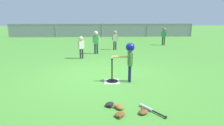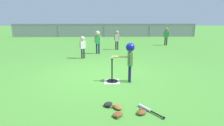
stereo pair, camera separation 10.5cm
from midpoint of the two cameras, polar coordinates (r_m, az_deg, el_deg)
ground_plane at (r=6.09m, az=-2.87°, el=-3.77°), size 60.00×60.00×0.00m
home_plate at (r=5.56m, az=0.54°, el=-5.47°), size 0.44×0.44×0.01m
batting_tee at (r=5.52m, az=0.55°, el=-4.48°), size 0.32×0.32×0.67m
baseball_on_tee at (r=5.36m, az=0.56°, el=1.62°), size 0.07×0.07×0.07m
batter_child at (r=5.36m, az=5.87°, el=2.58°), size 0.63×0.32×1.13m
fielder_deep_right at (r=10.57m, az=1.74°, el=7.60°), size 0.31×0.21×1.05m
fielder_deep_left at (r=8.48m, az=-8.39°, el=5.54°), size 0.27×0.19×0.98m
fielder_near_left at (r=9.47m, az=-3.98°, el=7.11°), size 0.33×0.22×1.13m
fielder_deep_center at (r=12.69m, az=16.10°, el=8.29°), size 0.30×0.22×1.11m
spare_bat_silver at (r=4.02m, az=11.19°, el=-13.31°), size 0.42×0.57×0.06m
glove_by_plate at (r=3.75m, az=2.58°, el=-15.09°), size 0.27×0.26×0.07m
glove_near_bats at (r=3.88m, az=9.57°, el=-14.22°), size 0.27×0.27×0.07m
glove_tossed_aside at (r=4.02m, az=2.53°, el=-12.97°), size 0.23×0.26×0.07m
glove_outfield_drop at (r=4.13m, az=-0.41°, el=-12.18°), size 0.26×0.27×0.07m
outfield_fence at (r=17.03m, az=-2.06°, el=9.83°), size 16.06×0.06×1.15m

